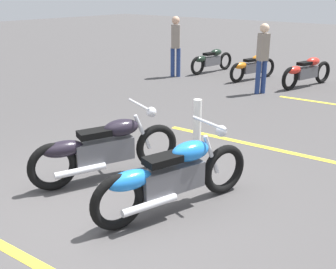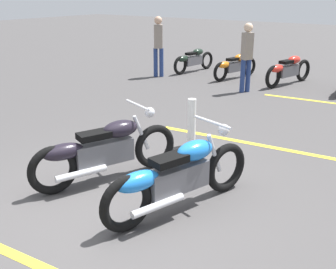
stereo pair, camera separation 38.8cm
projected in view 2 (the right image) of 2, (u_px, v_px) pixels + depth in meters
The scene contains 12 objects.
ground_plane at pixel (118, 208), 5.07m from camera, with size 60.00×60.00×0.00m, color #474444.
motorcycle_bright_foreground at pixel (177, 176), 4.86m from camera, with size 2.17×0.81×1.04m.
motorcycle_dark_foreground at pixel (103, 150), 5.64m from camera, with size 2.12×0.93×1.04m.
motorcycle_row_center at pixel (288, 70), 11.44m from camera, with size 2.07×0.61×0.79m.
motorcycle_row_right at pixel (234, 66), 12.23m from camera, with size 1.88×0.54×0.72m.
motorcycle_row_far_right at pixel (193, 60), 13.25m from camera, with size 1.93×0.39×0.73m.
bystander_near_row at pixel (247, 54), 10.45m from camera, with size 0.31×0.29×1.77m.
bystander_secondary at pixel (158, 44), 12.33m from camera, with size 0.31×0.32×1.81m.
bollard_post at pixel (192, 122), 6.97m from camera, with size 0.14×0.14×0.83m, color white.
parking_stripe_near at pixel (14, 254), 4.17m from camera, with size 3.20×0.12×0.01m, color yellow.
parking_stripe_mid at pixel (242, 142), 7.25m from camera, with size 3.20×0.12×0.01m, color yellow.
parking_stripe_far at pixel (330, 103), 9.74m from camera, with size 3.20×0.12×0.01m, color yellow.
Camera 2 is at (-3.28, -3.10, 2.56)m, focal length 43.69 mm.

